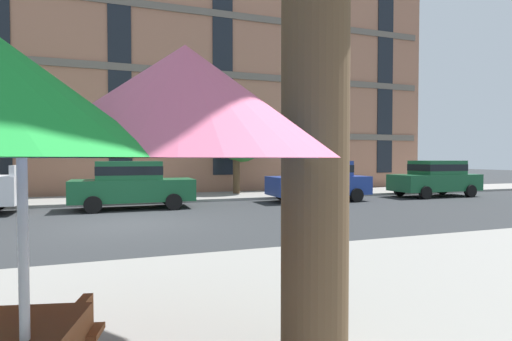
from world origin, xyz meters
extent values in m
plane|color=#2D3033|center=(0.00, 0.00, 0.00)|extent=(120.00, 120.00, 0.00)
cube|color=gray|center=(0.00, 6.80, 0.06)|extent=(56.00, 3.60, 0.12)
cube|color=#A87056|center=(0.00, 15.00, 6.40)|extent=(36.61, 12.00, 12.80)
cube|color=#6B6056|center=(0.00, 8.96, 3.20)|extent=(35.87, 0.08, 0.36)
cube|color=#6B6056|center=(0.00, 8.96, 6.40)|extent=(35.87, 0.08, 0.36)
cube|color=#6B6056|center=(0.00, 8.96, 9.60)|extent=(35.87, 0.08, 0.36)
cube|color=black|center=(0.00, 8.97, 6.80)|extent=(1.10, 0.06, 11.60)
cube|color=black|center=(5.23, 8.97, 6.80)|extent=(1.10, 0.06, 11.60)
cube|color=black|center=(10.46, 8.97, 6.80)|extent=(1.10, 0.06, 11.60)
cube|color=black|center=(15.69, 8.97, 6.80)|extent=(1.10, 0.06, 11.60)
cube|color=silver|center=(-3.37, 3.70, 1.48)|extent=(0.16, 1.75, 0.36)
cube|color=#195933|center=(0.40, 3.70, 0.70)|extent=(4.40, 1.76, 0.80)
cube|color=#195933|center=(0.25, 3.70, 1.44)|extent=(2.30, 1.55, 0.68)
cube|color=black|center=(0.25, 3.70, 1.44)|extent=(2.32, 1.57, 0.32)
cylinder|color=black|center=(1.76, 4.58, 0.30)|extent=(0.60, 0.22, 0.60)
cylinder|color=black|center=(1.76, 2.82, 0.30)|extent=(0.60, 0.22, 0.60)
cylinder|color=black|center=(-0.96, 4.58, 0.30)|extent=(0.60, 0.22, 0.60)
cylinder|color=black|center=(-0.96, 2.82, 0.30)|extent=(0.60, 0.22, 0.60)
cube|color=navy|center=(8.18, 3.70, 0.70)|extent=(4.40, 1.76, 0.80)
cube|color=navy|center=(8.33, 3.70, 1.44)|extent=(2.30, 1.55, 0.68)
cube|color=black|center=(8.33, 3.70, 1.44)|extent=(2.32, 1.57, 0.32)
cylinder|color=black|center=(6.81, 2.82, 0.30)|extent=(0.60, 0.22, 0.60)
cylinder|color=black|center=(6.81, 4.58, 0.30)|extent=(0.60, 0.22, 0.60)
cylinder|color=black|center=(9.54, 2.82, 0.30)|extent=(0.60, 0.22, 0.60)
cylinder|color=black|center=(9.54, 4.58, 0.30)|extent=(0.60, 0.22, 0.60)
cube|color=#195933|center=(14.63, 3.70, 0.70)|extent=(4.40, 1.76, 0.80)
cube|color=#195933|center=(14.78, 3.70, 1.44)|extent=(2.30, 1.55, 0.68)
cube|color=black|center=(14.78, 3.70, 1.44)|extent=(2.32, 1.57, 0.32)
cylinder|color=black|center=(13.27, 2.82, 0.30)|extent=(0.60, 0.22, 0.60)
cylinder|color=black|center=(13.27, 4.58, 0.30)|extent=(0.60, 0.22, 0.60)
cylinder|color=black|center=(15.99, 2.82, 0.30)|extent=(0.60, 0.22, 0.60)
cylinder|color=black|center=(15.99, 4.58, 0.30)|extent=(0.60, 0.22, 0.60)
cylinder|color=#4C3823|center=(5.50, 7.34, 1.02)|extent=(0.34, 0.34, 2.03)
sphere|color=#236023|center=(5.79, 7.41, 2.96)|extent=(2.51, 2.51, 2.51)
sphere|color=#236023|center=(5.52, 7.62, 3.13)|extent=(2.06, 2.06, 2.06)
cylinder|color=silver|center=(-0.72, -9.00, 1.21)|extent=(0.06, 0.06, 2.41)
cone|color=blue|center=(0.48, -9.00, 2.15)|extent=(1.44, 1.44, 0.53)
cone|color=orange|center=(0.13, -8.15, 2.15)|extent=(1.44, 1.44, 0.53)
cone|color=red|center=(-0.72, -7.80, 2.15)|extent=(1.44, 1.44, 0.53)
cone|color=#E5668C|center=(0.13, -9.85, 2.15)|extent=(1.44, 1.44, 0.53)
cone|color=blue|center=(-0.72, -9.00, 2.19)|extent=(1.80, 1.80, 0.61)
cylinder|color=brown|center=(1.41, -8.73, 2.22)|extent=(0.57, 0.57, 4.44)
camera|label=1|loc=(-0.18, -11.72, 1.88)|focal=27.70mm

